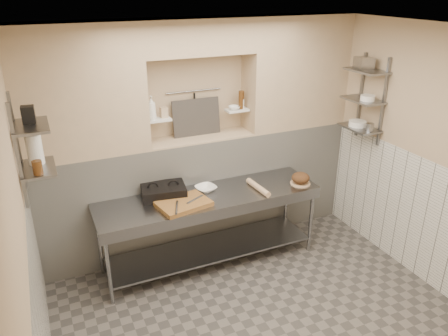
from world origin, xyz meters
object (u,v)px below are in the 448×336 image
prep_table (210,216)px  jug_left (35,149)px  bottle_soap (151,108)px  rolling_pin (258,187)px  cutting_board (184,204)px  mixing_bowl (206,189)px  bread_loaf (301,178)px  panini_press (163,191)px  bowl_alcove (234,108)px

prep_table → jug_left: 2.06m
bottle_soap → jug_left: bottle_soap is taller
rolling_pin → cutting_board: bearing=-179.1°
prep_table → bottle_soap: (-0.47, 0.56, 1.21)m
mixing_bowl → prep_table: bearing=-94.6°
cutting_board → mixing_bowl: mixing_bowl is taller
prep_table → bread_loaf: 1.19m
cutting_board → bottle_soap: 1.15m
panini_press → bottle_soap: bottle_soap is taller
rolling_pin → bowl_alcove: (-0.01, 0.65, 0.80)m
jug_left → prep_table: bearing=1.4°
prep_table → cutting_board: cutting_board is taller
prep_table → mixing_bowl: size_ratio=11.03×
mixing_bowl → cutting_board: bearing=-145.6°
mixing_bowl → rolling_pin: 0.61m
bread_loaf → bottle_soap: bearing=156.2°
rolling_pin → bread_loaf: bearing=-5.7°
prep_table → bowl_alcove: bowl_alcove is taller
bowl_alcove → bread_loaf: bearing=-51.3°
mixing_bowl → bread_loaf: (1.12, -0.29, 0.05)m
cutting_board → jug_left: size_ratio=1.96×
prep_table → bottle_soap: bearing=129.8°
panini_press → bread_loaf: bread_loaf is taller
panini_press → mixing_bowl: panini_press is taller
panini_press → jug_left: bearing=-160.3°
cutting_board → rolling_pin: (0.93, 0.02, 0.01)m
bowl_alcove → cutting_board: bearing=-144.1°
panini_press → rolling_pin: 1.10m
panini_press → prep_table: bearing=-13.2°
jug_left → bowl_alcove: bearing=14.6°
prep_table → mixing_bowl: bearing=85.4°
cutting_board → rolling_pin: size_ratio=1.23×
mixing_bowl → jug_left: (-1.74, -0.18, 0.82)m
mixing_bowl → jug_left: 1.94m
bowl_alcove → jug_left: size_ratio=0.51×
rolling_pin → bottle_soap: (-1.05, 0.65, 0.92)m
prep_table → bowl_alcove: size_ratio=18.08×
bottle_soap → bowl_alcove: bottle_soap is taller
bottle_soap → jug_left: size_ratio=0.98×
mixing_bowl → bowl_alcove: bowl_alcove is taller
bottle_soap → panini_press: bearing=-92.8°
prep_table → bottle_soap: size_ratio=9.49×
bread_loaf → bowl_alcove: size_ratio=1.51×
bowl_alcove → rolling_pin: bearing=-88.7°
panini_press → cutting_board: panini_press is taller
panini_press → bread_loaf: bearing=-3.1°
panini_press → jug_left: jug_left is taller
bread_loaf → jug_left: bearing=177.9°
mixing_bowl → bread_loaf: bread_loaf is taller
bottle_soap → bowl_alcove: bearing=-0.2°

